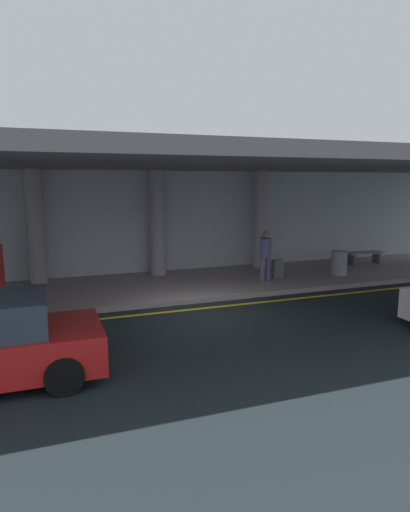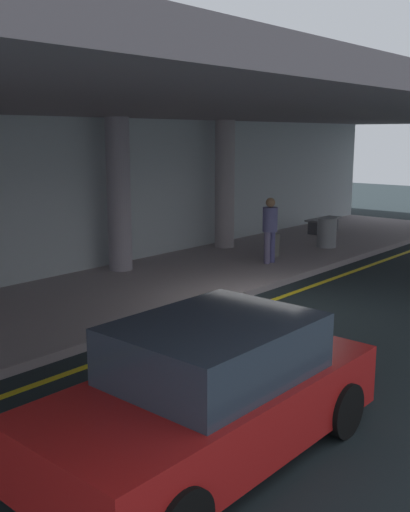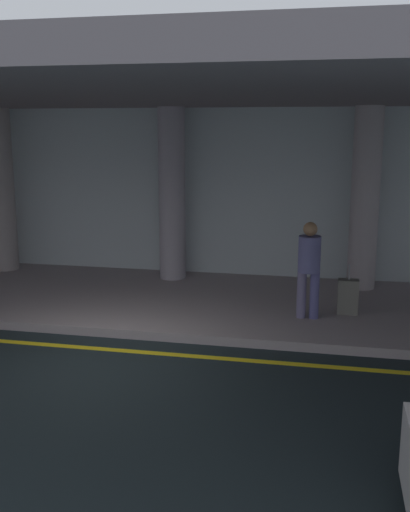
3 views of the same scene
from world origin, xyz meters
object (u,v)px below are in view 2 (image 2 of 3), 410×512
object	(u,v)px
bench_metal	(323,222)
trash_bin_steel	(327,233)
support_column_center	(119,195)
support_column_right_mid	(225,185)
traveler_with_luggage	(270,226)
suitcase_upright_primary	(272,246)
car_red	(211,394)

from	to	relation	value
bench_metal	trash_bin_steel	world-z (taller)	trash_bin_steel
support_column_center	trash_bin_steel	size ratio (longest dim) A/B	4.29
support_column_right_mid	trash_bin_steel	bearing A→B (deg)	-49.13
traveler_with_luggage	suitcase_upright_primary	distance (m)	1.02
support_column_center	support_column_right_mid	bearing A→B (deg)	0.00
support_column_center	traveler_with_luggage	xyz separation A→B (m)	(3.02, -2.30, -0.86)
traveler_with_luggage	bench_metal	world-z (taller)	traveler_with_luggage
support_column_center	trash_bin_steel	world-z (taller)	support_column_center
support_column_center	trash_bin_steel	distance (m)	6.53
car_red	bench_metal	distance (m)	14.62
car_red	support_column_right_mid	bearing A→B (deg)	-144.91
suitcase_upright_primary	support_column_right_mid	bearing A→B (deg)	86.15
support_column_right_mid	trash_bin_steel	distance (m)	3.31
support_column_right_mid	trash_bin_steel	xyz separation A→B (m)	(1.96, -2.27, -1.40)
bench_metal	support_column_center	bearing A→B (deg)	174.25
suitcase_upright_primary	bench_metal	world-z (taller)	suitcase_upright_primary
support_column_center	car_red	world-z (taller)	support_column_center
support_column_right_mid	traveler_with_luggage	distance (m)	2.64
trash_bin_steel	suitcase_upright_primary	bearing A→B (deg)	170.97
support_column_center	traveler_with_luggage	bearing A→B (deg)	-37.27
suitcase_upright_primary	car_red	bearing A→B (deg)	-143.84
trash_bin_steel	support_column_right_mid	bearing A→B (deg)	130.87
car_red	bench_metal	size ratio (longest dim) A/B	2.56
support_column_center	suitcase_upright_primary	xyz separation A→B (m)	(3.70, -1.91, -1.51)
support_column_center	bench_metal	distance (m)	8.43
support_column_right_mid	traveler_with_luggage	size ratio (longest dim) A/B	2.17
bench_metal	traveler_with_luggage	bearing A→B (deg)	-164.35
support_column_center	traveler_with_luggage	distance (m)	3.89
traveler_with_luggage	suitcase_upright_primary	world-z (taller)	traveler_with_luggage
support_column_center	suitcase_upright_primary	world-z (taller)	support_column_center
support_column_center	suitcase_upright_primary	size ratio (longest dim) A/B	4.06
car_red	bench_metal	xyz separation A→B (m)	(13.19, 6.29, -0.21)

